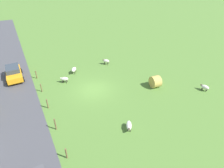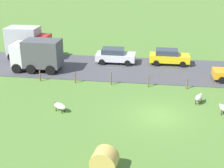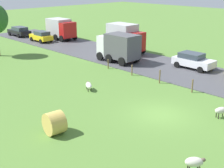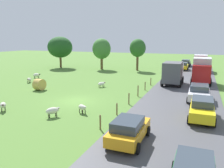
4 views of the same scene
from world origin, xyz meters
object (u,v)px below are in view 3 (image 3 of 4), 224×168
(truck_0, at_px, (61,28))
(truck_1, at_px, (119,47))
(sheep_2, at_px, (194,162))
(car_0, at_px, (41,36))
(car_5, at_px, (19,31))
(car_1, at_px, (193,60))
(hay_bale_0, at_px, (54,123))
(truck_2, at_px, (125,38))
(sheep_3, at_px, (89,85))
(sheep_0, at_px, (221,111))

(truck_0, height_order, truck_1, truck_1)
(sheep_2, height_order, car_0, car_0)
(car_5, bearing_deg, car_0, -90.47)
(car_1, relative_size, car_5, 0.93)
(hay_bale_0, distance_m, truck_2, 22.33)
(sheep_3, xyz_separation_m, car_5, (8.81, 28.03, 0.41))
(hay_bale_0, relative_size, car_1, 0.33)
(sheep_2, height_order, hay_bale_0, hay_bale_0)
(hay_bale_0, xyz_separation_m, truck_1, (15.18, 9.38, 1.06))
(truck_1, bearing_deg, sheep_0, -110.42)
(truck_0, bearing_deg, sheep_0, -106.21)
(truck_2, height_order, car_1, truck_2)
(hay_bale_0, relative_size, car_0, 0.36)
(hay_bale_0, distance_m, truck_0, 31.35)
(sheep_2, height_order, truck_2, truck_2)
(sheep_0, height_order, car_1, car_1)
(sheep_0, relative_size, hay_bale_0, 0.75)
(sheep_2, relative_size, hay_bale_0, 0.71)
(hay_bale_0, relative_size, truck_2, 0.30)
(sheep_3, bearing_deg, sheep_0, -74.56)
(sheep_0, height_order, truck_2, truck_2)
(sheep_2, distance_m, truck_0, 37.01)
(truck_0, relative_size, car_0, 1.20)
(truck_2, bearing_deg, sheep_2, -129.07)
(sheep_3, height_order, car_0, car_0)
(car_1, bearing_deg, truck_0, 90.52)
(sheep_0, height_order, sheep_3, sheep_0)
(sheep_0, bearing_deg, car_5, 81.29)
(hay_bale_0, distance_m, car_1, 18.85)
(sheep_2, xyz_separation_m, sheep_3, (3.94, 12.62, -0.10))
(truck_0, bearing_deg, car_1, -89.48)
(hay_bale_0, height_order, truck_2, truck_2)
(sheep_0, bearing_deg, car_0, 79.57)
(sheep_3, distance_m, car_1, 12.49)
(sheep_2, relative_size, truck_2, 0.21)
(sheep_3, relative_size, car_5, 0.27)
(truck_0, distance_m, car_0, 3.40)
(truck_1, bearing_deg, car_0, 89.60)
(truck_0, bearing_deg, sheep_2, -115.53)
(sheep_0, bearing_deg, sheep_2, -162.98)
(hay_bale_0, distance_m, truck_1, 17.88)
(sheep_3, relative_size, truck_2, 0.26)
(car_1, xyz_separation_m, car_5, (-3.40, 30.60, -0.04))
(car_0, distance_m, car_1, 24.09)
(sheep_3, distance_m, car_5, 29.39)
(hay_bale_0, distance_m, car_0, 29.97)
(car_0, bearing_deg, car_5, 89.53)
(hay_bale_0, height_order, truck_0, truck_0)
(sheep_2, xyz_separation_m, car_1, (16.16, 10.05, 0.35))
(car_0, xyz_separation_m, car_1, (3.45, -23.84, 0.03))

